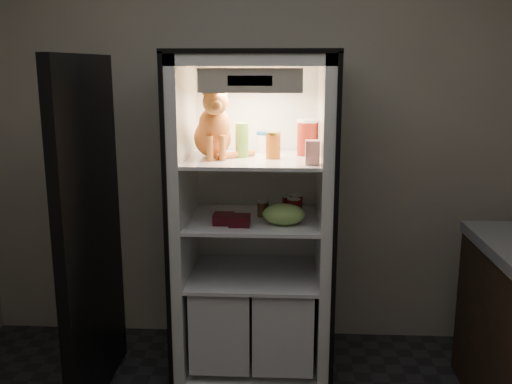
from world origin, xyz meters
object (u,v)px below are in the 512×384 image
(condiment_jar, at_px, (263,208))
(berry_box_right, at_px, (240,220))
(soda_can_b, at_px, (296,207))
(mayo_tub, at_px, (264,142))
(salsa_jar, at_px, (273,145))
(cream_carton, at_px, (312,152))
(refrigerator, at_px, (254,240))
(pepper_jar, at_px, (308,137))
(tabby_cat, at_px, (214,130))
(grape_bag, at_px, (284,214))
(soda_can_a, at_px, (287,206))
(parmesan_shaker, at_px, (242,140))
(berry_box_left, at_px, (224,219))
(soda_can_c, at_px, (294,210))

(condiment_jar, height_order, berry_box_right, condiment_jar)
(soda_can_b, bearing_deg, mayo_tub, 137.03)
(salsa_jar, xyz_separation_m, cream_carton, (0.21, -0.18, -0.01))
(refrigerator, height_order, mayo_tub, refrigerator)
(condiment_jar, bearing_deg, pepper_jar, 12.53)
(tabby_cat, relative_size, grape_bag, 1.81)
(refrigerator, height_order, pepper_jar, refrigerator)
(pepper_jar, xyz_separation_m, soda_can_a, (-0.11, -0.02, -0.40))
(refrigerator, xyz_separation_m, parmesan_shaker, (-0.07, -0.05, 0.59))
(tabby_cat, xyz_separation_m, berry_box_left, (0.06, -0.12, -0.48))
(pepper_jar, bearing_deg, mayo_tub, 162.14)
(soda_can_c, height_order, grape_bag, soda_can_c)
(cream_carton, relative_size, soda_can_b, 0.91)
(mayo_tub, xyz_separation_m, soda_can_a, (0.14, -0.10, -0.36))
(grape_bag, bearing_deg, salsa_jar, 122.55)
(salsa_jar, relative_size, soda_can_a, 1.30)
(soda_can_b, xyz_separation_m, berry_box_left, (-0.40, -0.13, -0.04))
(soda_can_b, bearing_deg, soda_can_c, -99.70)
(soda_can_a, bearing_deg, soda_can_b, -56.49)
(cream_carton, xyz_separation_m, grape_bag, (-0.15, 0.08, -0.35))
(refrigerator, relative_size, tabby_cat, 4.49)
(salsa_jar, distance_m, berry_box_right, 0.45)
(tabby_cat, height_order, salsa_jar, tabby_cat)
(condiment_jar, distance_m, berry_box_right, 0.23)
(pepper_jar, distance_m, soda_can_b, 0.40)
(soda_can_a, bearing_deg, salsa_jar, -128.79)
(pepper_jar, relative_size, berry_box_left, 1.82)
(cream_carton, relative_size, soda_can_c, 0.94)
(grape_bag, bearing_deg, refrigerator, 133.24)
(cream_carton, bearing_deg, soda_can_b, 110.07)
(cream_carton, relative_size, grape_bag, 0.54)
(tabby_cat, xyz_separation_m, soda_can_c, (0.45, -0.06, -0.44))
(refrigerator, bearing_deg, salsa_jar, -37.76)
(condiment_jar, bearing_deg, soda_can_b, -11.94)
(soda_can_a, bearing_deg, soda_can_c, -76.30)
(pepper_jar, bearing_deg, grape_bag, -120.18)
(cream_carton, bearing_deg, mayo_tub, 124.52)
(pepper_jar, relative_size, cream_carton, 1.62)
(tabby_cat, relative_size, condiment_jar, 4.56)
(soda_can_c, xyz_separation_m, berry_box_right, (-0.30, -0.09, -0.04))
(soda_can_b, bearing_deg, berry_box_left, -161.97)
(parmesan_shaker, relative_size, berry_box_right, 1.70)
(refrigerator, distance_m, parmesan_shaker, 0.60)
(soda_can_b, relative_size, berry_box_left, 1.23)
(soda_can_a, bearing_deg, parmesan_shaker, -165.08)
(condiment_jar, bearing_deg, mayo_tub, 90.44)
(soda_can_c, bearing_deg, mayo_tub, 125.32)
(tabby_cat, height_order, condiment_jar, tabby_cat)
(berry_box_left, bearing_deg, condiment_jar, 38.94)
(salsa_jar, height_order, condiment_jar, salsa_jar)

